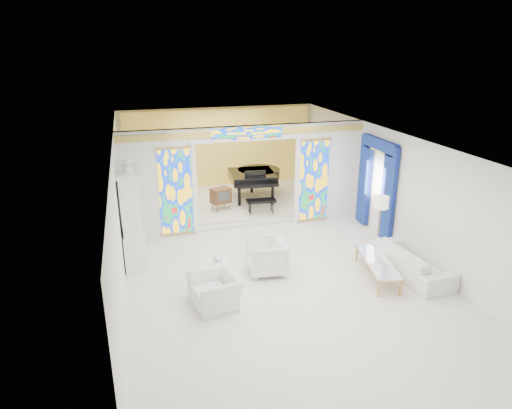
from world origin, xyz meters
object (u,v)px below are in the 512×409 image
object	(u,v)px
tv_console	(221,196)
coffee_table	(378,262)
sofa	(411,261)
grand_piano	(255,176)
china_cabinet	(132,217)
armchair_left	(216,290)
armchair_right	(267,257)

from	to	relation	value
tv_console	coffee_table	bearing A→B (deg)	-81.01
sofa	grand_piano	distance (m)	6.36
china_cabinet	coffee_table	world-z (taller)	china_cabinet
coffee_table	armchair_left	bearing A→B (deg)	-177.49
sofa	china_cabinet	bearing A→B (deg)	63.87
coffee_table	grand_piano	bearing A→B (deg)	102.14
armchair_left	armchair_right	size ratio (longest dim) A/B	1.15
armchair_left	coffee_table	bearing A→B (deg)	82.10
armchair_left	china_cabinet	bearing A→B (deg)	-159.37
armchair_left	tv_console	size ratio (longest dim) A/B	1.51
china_cabinet	tv_console	size ratio (longest dim) A/B	3.98
armchair_right	tv_console	size ratio (longest dim) A/B	1.31
armchair_left	grand_piano	distance (m)	6.61
grand_piano	armchair_right	bearing A→B (deg)	-98.03
china_cabinet	coffee_table	xyz separation A→B (m)	(5.35, -2.37, -0.79)
sofa	coffee_table	distance (m)	0.83
armchair_right	sofa	bearing A→B (deg)	79.04
armchair_left	grand_piano	xyz separation A→B (m)	(2.55, 6.07, 0.59)
coffee_table	tv_console	bearing A→B (deg)	117.75
china_cabinet	armchair_right	distance (m)	3.38
sofa	grand_piano	xyz separation A→B (m)	(-2.09, 5.98, 0.60)
tv_console	armchair_left	bearing A→B (deg)	-121.51
coffee_table	tv_console	size ratio (longest dim) A/B	2.83
sofa	coffee_table	bearing A→B (deg)	80.00
coffee_table	armchair_right	bearing A→B (deg)	159.29
china_cabinet	armchair_left	distance (m)	3.08
sofa	coffee_table	size ratio (longest dim) A/B	1.15
armchair_right	china_cabinet	bearing A→B (deg)	-110.29
armchair_left	sofa	distance (m)	4.64
armchair_left	sofa	size ratio (longest dim) A/B	0.46
grand_piano	tv_console	xyz separation A→B (m)	(-1.37, -0.87, -0.30)
armchair_right	grand_piano	bearing A→B (deg)	173.40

